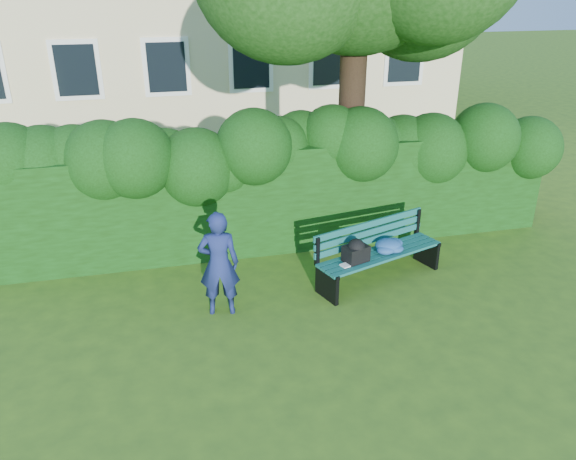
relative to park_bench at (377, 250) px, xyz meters
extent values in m
plane|color=#35571A|center=(-1.37, -0.51, -0.50)|extent=(80.00, 80.00, 0.00)
cube|color=white|center=(-4.97, 9.47, 1.50)|extent=(1.30, 0.08, 1.60)
cube|color=black|center=(-4.97, 9.43, 1.50)|extent=(1.05, 0.04, 1.35)
cube|color=white|center=(-2.57, 9.47, 1.50)|extent=(1.30, 0.08, 1.60)
cube|color=black|center=(-2.57, 9.43, 1.50)|extent=(1.05, 0.04, 1.35)
cube|color=white|center=(-0.17, 9.47, 1.50)|extent=(1.30, 0.08, 1.60)
cube|color=black|center=(-0.17, 9.43, 1.50)|extent=(1.05, 0.04, 1.35)
cube|color=white|center=(2.23, 9.47, 1.50)|extent=(1.30, 0.08, 1.60)
cube|color=black|center=(2.23, 9.43, 1.50)|extent=(1.05, 0.04, 1.35)
cube|color=white|center=(4.63, 9.47, 1.50)|extent=(1.30, 0.08, 1.60)
cube|color=black|center=(4.63, 9.43, 1.50)|extent=(1.05, 0.04, 1.35)
cube|color=#11330B|center=(-1.37, 1.69, 0.40)|extent=(10.00, 1.00, 1.80)
cylinder|color=black|center=(0.21, 1.96, 1.83)|extent=(0.45, 0.45, 4.66)
cube|color=#0F4C44|center=(0.11, -0.20, -0.05)|extent=(2.02, 0.77, 0.04)
cube|color=#0F4C44|center=(0.07, -0.09, -0.05)|extent=(2.02, 0.77, 0.04)
cube|color=#0F4C44|center=(0.03, 0.03, -0.05)|extent=(2.02, 0.77, 0.04)
cube|color=#0F4C44|center=(-0.01, 0.14, -0.05)|extent=(2.02, 0.77, 0.04)
cube|color=#0F4C44|center=(-0.03, 0.21, 0.08)|extent=(2.00, 0.71, 0.10)
cube|color=#0F4C44|center=(-0.04, 0.22, 0.21)|extent=(2.00, 0.71, 0.10)
cube|color=#0F4C44|center=(-0.04, 0.23, 0.34)|extent=(2.00, 0.71, 0.10)
cube|color=black|center=(-0.90, -0.35, -0.28)|extent=(0.22, 0.49, 0.44)
cube|color=black|center=(-0.98, -0.11, 0.15)|extent=(0.08, 0.08, 0.45)
cube|color=black|center=(-0.88, -0.40, -0.06)|extent=(0.19, 0.42, 0.05)
cube|color=black|center=(1.00, 0.29, -0.28)|extent=(0.22, 0.49, 0.44)
cube|color=black|center=(0.91, 0.54, 0.15)|extent=(0.08, 0.08, 0.45)
cube|color=black|center=(1.01, 0.24, -0.06)|extent=(0.19, 0.42, 0.05)
cube|color=white|center=(-0.58, -0.30, -0.02)|extent=(0.21, 0.18, 0.02)
cube|color=black|center=(-0.41, -0.19, 0.09)|extent=(0.42, 0.35, 0.24)
imported|color=navy|center=(-2.43, -0.35, 0.26)|extent=(0.60, 0.44, 1.51)
camera|label=1|loc=(-3.13, -7.08, 3.76)|focal=35.00mm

